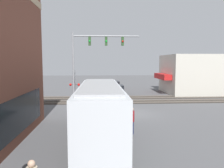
% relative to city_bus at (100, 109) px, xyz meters
% --- Properties ---
extents(ground_plane, '(120.00, 120.00, 0.00)m').
position_rel_city_bus_xyz_m(ground_plane, '(6.33, -2.80, -1.87)').
color(ground_plane, '#565659').
extents(shop_building, '(8.30, 9.31, 5.91)m').
position_rel_city_bus_xyz_m(shop_building, '(19.77, -14.32, 1.08)').
color(shop_building, beige).
rests_on(shop_building, ground).
extents(city_bus, '(10.28, 2.59, 3.40)m').
position_rel_city_bus_xyz_m(city_bus, '(0.00, 0.00, 0.00)').
color(city_bus, silver).
rests_on(city_bus, ground).
extents(traffic_signal_gantry, '(0.42, 7.13, 7.94)m').
position_rel_city_bus_xyz_m(traffic_signal_gantry, '(10.13, 0.80, 3.96)').
color(traffic_signal_gantry, gray).
rests_on(traffic_signal_gantry, ground).
extents(crossing_signal, '(1.41, 1.18, 3.81)m').
position_rel_city_bus_xyz_m(crossing_signal, '(10.74, 2.77, 0.43)').
color(crossing_signal, gray).
rests_on(crossing_signal, ground).
extents(rail_track_near, '(2.60, 60.00, 0.15)m').
position_rel_city_bus_xyz_m(rail_track_near, '(12.33, -2.80, -1.84)').
color(rail_track_near, '#332D28').
rests_on(rail_track_near, ground).
extents(rail_track_far, '(2.60, 60.00, 0.15)m').
position_rel_city_bus_xyz_m(rail_track_far, '(15.53, -2.80, -1.84)').
color(rail_track_far, '#332D28').
rests_on(rail_track_far, ground).
extents(parked_car_black, '(4.53, 1.82, 1.49)m').
position_rel_city_bus_xyz_m(parked_car_black, '(18.21, -2.60, -1.18)').
color(parked_car_black, black).
rests_on(parked_car_black, ground).
extents(parked_car_red, '(4.40, 1.82, 1.50)m').
position_rel_city_bus_xyz_m(parked_car_red, '(24.74, -2.60, -1.18)').
color(parked_car_red, '#B21E19').
rests_on(parked_car_red, ground).
extents(pedestrian_near_bus, '(0.34, 0.34, 1.80)m').
position_rel_city_bus_xyz_m(pedestrian_near_bus, '(0.59, -2.10, -0.95)').
color(pedestrian_near_bus, '#2D3351').
rests_on(pedestrian_near_bus, ground).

